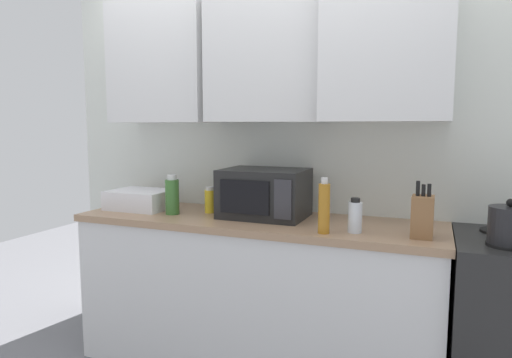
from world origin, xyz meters
TOP-DOWN VIEW (x-y plane):
  - wall_back_with_cabinets at (-0.00, -0.07)m, footprint 2.97×0.57m
  - counter_run at (0.00, -0.30)m, footprint 2.10×0.63m
  - kettle at (1.26, -0.46)m, footprint 0.17×0.17m
  - microwave at (0.04, -0.25)m, footprint 0.48×0.37m
  - dish_rack at (-0.79, -0.30)m, footprint 0.38×0.30m
  - knife_block at (0.91, -0.43)m, footprint 0.10×0.12m
  - bottle_clear_tall at (0.59, -0.45)m, footprint 0.07×0.07m
  - bottle_green_oil at (-0.51, -0.38)m, footprint 0.08×0.08m
  - bottle_amber_vinegar at (0.45, -0.52)m, footprint 0.06×0.06m
  - bottle_yellow_mustard at (-0.32, -0.25)m, footprint 0.07×0.07m

SIDE VIEW (x-z plane):
  - counter_run at x=0.00m, z-range 0.00..0.90m
  - dish_rack at x=-0.79m, z-range 0.90..1.02m
  - bottle_yellow_mustard at x=-0.32m, z-range 0.90..1.06m
  - bottle_clear_tall at x=0.59m, z-range 0.89..1.07m
  - kettle at x=1.26m, z-range 0.89..1.09m
  - knife_block at x=0.91m, z-range 0.87..1.14m
  - bottle_green_oil at x=-0.51m, z-range 0.89..1.13m
  - bottle_amber_vinegar at x=0.45m, z-range 0.89..1.17m
  - microwave at x=0.04m, z-range 0.90..1.18m
  - wall_back_with_cabinets at x=0.00m, z-range 0.27..2.87m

